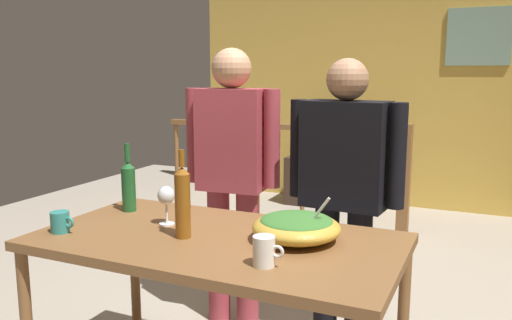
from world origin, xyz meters
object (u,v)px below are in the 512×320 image
(wine_bottle_amber, at_px, (183,201))
(mug_white, at_px, (264,251))
(stair_railing, at_px, (320,164))
(serving_table, at_px, (217,254))
(flat_screen_tv, at_px, (328,137))
(person_standing_left, at_px, (232,166))
(tv_console, at_px, (328,182))
(wine_glass, at_px, (166,197))
(salad_bowl, at_px, (296,226))
(mug_teal, at_px, (61,222))
(framed_picture, at_px, (479,37))
(wine_bottle_green, at_px, (129,185))
(person_standing_right, at_px, (344,181))

(wine_bottle_amber, distance_m, mug_white, 0.47)
(stair_railing, distance_m, serving_table, 2.79)
(flat_screen_tv, relative_size, person_standing_left, 0.33)
(tv_console, bearing_deg, wine_glass, -84.91)
(salad_bowl, height_order, mug_teal, salad_bowl)
(framed_picture, xyz_separation_m, wine_bottle_green, (-1.40, -3.75, -0.88))
(wine_bottle_amber, xyz_separation_m, mug_white, (0.43, -0.15, -0.10))
(flat_screen_tv, relative_size, wine_bottle_amber, 1.44)
(serving_table, bearing_deg, wine_glass, 167.18)
(tv_console, distance_m, salad_bowl, 3.71)
(person_standing_left, bearing_deg, mug_teal, 67.59)
(person_standing_right, bearing_deg, stair_railing, -64.07)
(wine_glass, height_order, mug_teal, wine_glass)
(serving_table, bearing_deg, wine_bottle_amber, -154.40)
(salad_bowl, relative_size, wine_bottle_amber, 0.98)
(flat_screen_tv, bearing_deg, serving_table, -80.45)
(tv_console, relative_size, wine_bottle_amber, 2.46)
(wine_glass, relative_size, person_standing_left, 0.11)
(tv_console, distance_m, wine_bottle_amber, 3.80)
(serving_table, bearing_deg, mug_white, -34.66)
(mug_white, bearing_deg, tv_console, 103.34)
(person_standing_left, xyz_separation_m, person_standing_right, (0.65, 0.00, -0.03))
(serving_table, relative_size, person_standing_left, 0.94)
(wine_bottle_amber, bearing_deg, wine_bottle_green, 152.29)
(salad_bowl, relative_size, wine_glass, 2.04)
(person_standing_left, bearing_deg, salad_bowl, 127.78)
(flat_screen_tv, relative_size, mug_teal, 4.60)
(wine_bottle_amber, xyz_separation_m, person_standing_right, (0.45, 0.84, -0.04))
(mug_teal, bearing_deg, wine_bottle_green, 83.22)
(serving_table, height_order, mug_white, mug_white)
(stair_railing, xyz_separation_m, person_standing_left, (0.10, -1.98, 0.32))
(wine_glass, distance_m, mug_white, 0.66)
(mug_white, xyz_separation_m, mug_teal, (-0.94, -0.00, -0.01))
(stair_railing, height_order, wine_bottle_amber, wine_bottle_amber)
(framed_picture, distance_m, person_standing_right, 3.32)
(flat_screen_tv, distance_m, mug_teal, 3.83)
(mug_white, xyz_separation_m, person_standing_right, (0.02, 0.99, 0.06))
(wine_glass, xyz_separation_m, wine_bottle_green, (-0.30, 0.12, 0.00))
(framed_picture, xyz_separation_m, wine_bottle_amber, (-0.94, -3.99, -0.86))
(tv_console, xyz_separation_m, person_standing_right, (0.93, -2.86, 0.64))
(stair_railing, bearing_deg, mug_white, -76.19)
(flat_screen_tv, height_order, person_standing_right, person_standing_right)
(flat_screen_tv, xyz_separation_m, wine_bottle_amber, (0.48, -3.67, 0.19))
(flat_screen_tv, xyz_separation_m, serving_table, (0.61, -3.61, -0.04))
(tv_console, bearing_deg, person_standing_left, -84.37)
(person_standing_left, bearing_deg, serving_table, 107.44)
(salad_bowl, bearing_deg, mug_white, -91.17)
(salad_bowl, distance_m, person_standing_right, 0.69)
(person_standing_right, bearing_deg, wine_bottle_amber, 67.06)
(wine_bottle_amber, distance_m, mug_teal, 0.54)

